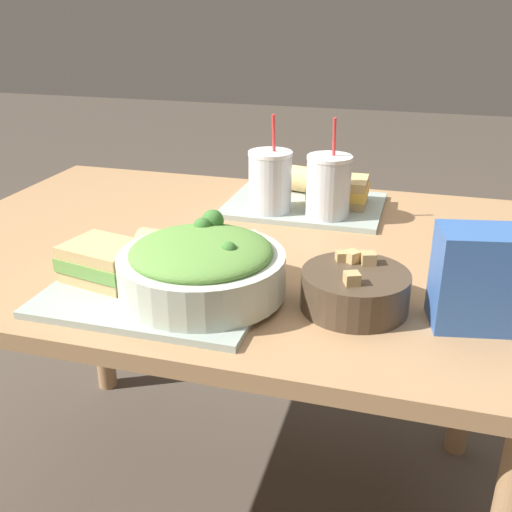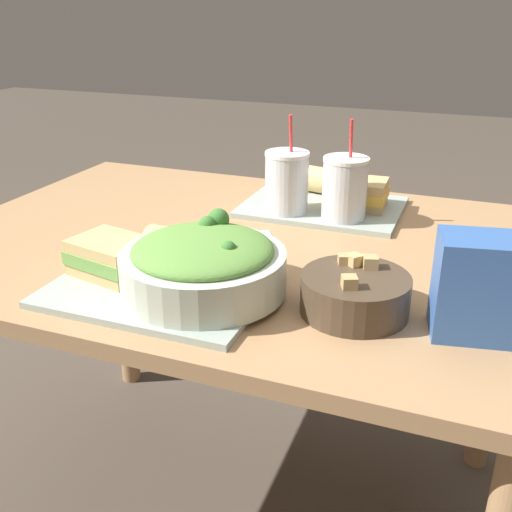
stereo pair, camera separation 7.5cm
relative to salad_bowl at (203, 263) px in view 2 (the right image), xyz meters
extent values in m
plane|color=#4C4238|center=(-0.05, 0.26, -0.79)|extent=(12.00, 12.00, 0.00)
cube|color=#A37A51|center=(-0.05, 0.26, -0.07)|extent=(1.23, 0.89, 0.03)
cylinder|color=#A37A51|center=(-0.61, 0.64, -0.44)|extent=(0.06, 0.06, 0.70)
cylinder|color=#A37A51|center=(0.50, 0.64, -0.44)|extent=(0.06, 0.06, 0.70)
cube|color=#99A89E|center=(-0.08, -0.01, -0.05)|extent=(0.36, 0.27, 0.01)
cube|color=#99A89E|center=(0.07, 0.50, -0.05)|extent=(0.36, 0.27, 0.01)
cylinder|color=beige|center=(0.00, 0.00, -0.01)|extent=(0.27, 0.27, 0.07)
ellipsoid|color=#5B8E3D|center=(0.00, 0.00, 0.02)|extent=(0.23, 0.23, 0.05)
sphere|color=#38702D|center=(-0.01, 0.09, 0.05)|extent=(0.04, 0.04, 0.04)
sphere|color=#38702D|center=(0.05, -0.02, 0.04)|extent=(0.03, 0.03, 0.03)
sphere|color=#38702D|center=(-0.02, 0.06, 0.04)|extent=(0.03, 0.03, 0.03)
cube|color=beige|center=(0.01, -0.02, 0.03)|extent=(0.05, 0.05, 0.01)
cube|color=beige|center=(-0.02, 0.02, 0.03)|extent=(0.07, 0.07, 0.01)
cylinder|color=#473828|center=(0.25, 0.03, -0.03)|extent=(0.17, 0.17, 0.06)
cylinder|color=brown|center=(0.25, 0.03, 0.00)|extent=(0.15, 0.15, 0.01)
cube|color=tan|center=(0.26, 0.07, 0.01)|extent=(0.03, 0.03, 0.02)
cube|color=tan|center=(0.24, -0.01, 0.01)|extent=(0.03, 0.03, 0.02)
cube|color=tan|center=(0.22, 0.08, 0.01)|extent=(0.02, 0.02, 0.02)
cube|color=tan|center=(0.23, 0.08, 0.01)|extent=(0.03, 0.03, 0.02)
cube|color=tan|center=(-0.18, 0.00, -0.04)|extent=(0.15, 0.12, 0.02)
cube|color=#6B9E47|center=(-0.18, 0.00, -0.02)|extent=(0.15, 0.13, 0.02)
cube|color=tan|center=(-0.18, 0.00, 0.01)|extent=(0.15, 0.12, 0.02)
cylinder|color=tan|center=(-0.08, 0.08, -0.02)|extent=(0.15, 0.08, 0.06)
cylinder|color=beige|center=(-0.01, 0.08, -0.02)|extent=(0.01, 0.06, 0.06)
cube|color=tan|center=(0.14, 0.52, -0.04)|extent=(0.13, 0.10, 0.02)
cube|color=#EFB742|center=(0.14, 0.52, -0.02)|extent=(0.14, 0.11, 0.02)
cube|color=tan|center=(0.14, 0.52, 0.01)|extent=(0.13, 0.10, 0.02)
cylinder|color=tan|center=(0.00, 0.60, -0.02)|extent=(0.16, 0.10, 0.06)
cylinder|color=beige|center=(0.07, 0.58, -0.02)|extent=(0.02, 0.06, 0.06)
cylinder|color=silver|center=(0.00, 0.43, 0.02)|extent=(0.10, 0.10, 0.13)
cylinder|color=black|center=(0.00, 0.43, 0.01)|extent=(0.09, 0.09, 0.11)
cylinder|color=white|center=(0.00, 0.43, 0.08)|extent=(0.10, 0.10, 0.01)
cylinder|color=red|center=(0.01, 0.43, 0.13)|extent=(0.01, 0.02, 0.09)
cylinder|color=silver|center=(0.13, 0.43, 0.02)|extent=(0.10, 0.10, 0.13)
cylinder|color=maroon|center=(0.13, 0.43, 0.01)|extent=(0.09, 0.09, 0.10)
cylinder|color=white|center=(0.13, 0.43, 0.08)|extent=(0.10, 0.10, 0.01)
cylinder|color=red|center=(0.14, 0.43, 0.13)|extent=(0.01, 0.02, 0.09)
cube|color=#335BA3|center=(0.42, 0.03, 0.02)|extent=(0.14, 0.11, 0.15)
cube|color=white|center=(-0.04, 0.24, -0.06)|extent=(0.17, 0.16, 0.00)
camera|label=1|loc=(0.33, -0.83, 0.40)|focal=42.00mm
camera|label=2|loc=(0.40, -0.80, 0.40)|focal=42.00mm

